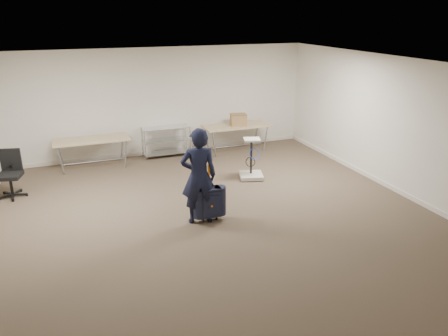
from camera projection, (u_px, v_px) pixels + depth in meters
name	position (u px, v px, depth m)	size (l,w,h in m)	color
ground	(222.00, 223.00, 7.97)	(9.00, 9.00, 0.00)	brown
room_shell	(199.00, 193.00, 9.17)	(8.00, 9.00, 9.00)	white
folding_table_left	(92.00, 141.00, 10.58)	(1.80, 0.75, 0.73)	tan
folding_table_right	(236.00, 127.00, 11.85)	(1.80, 0.75, 0.73)	tan
wire_shelf	(166.00, 140.00, 11.52)	(1.22, 0.47, 0.80)	silver
person	(199.00, 176.00, 7.75)	(0.65, 0.42, 1.77)	black
suitcase	(210.00, 202.00, 7.94)	(0.40, 0.23, 1.09)	black
office_chair	(11.00, 183.00, 9.05)	(0.59, 0.59, 0.98)	black
equipment_cart	(251.00, 168.00, 10.04)	(0.64, 0.64, 0.95)	beige
cardboard_box	(238.00, 120.00, 11.78)	(0.41, 0.31, 0.31)	#8B6041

